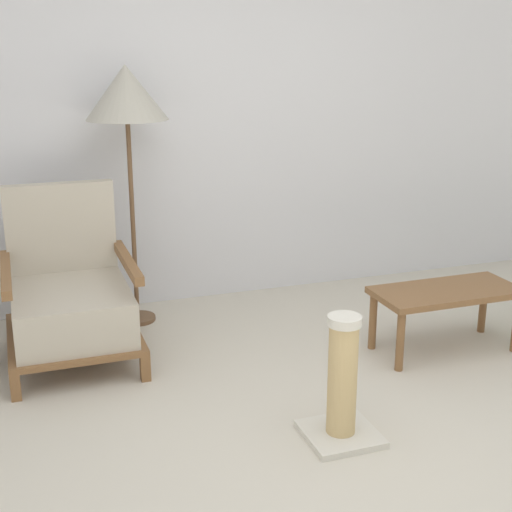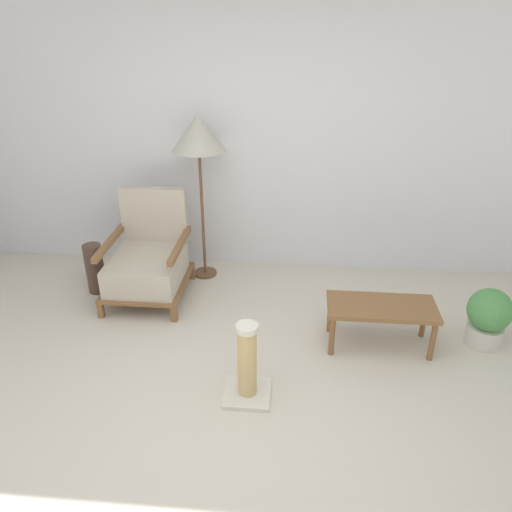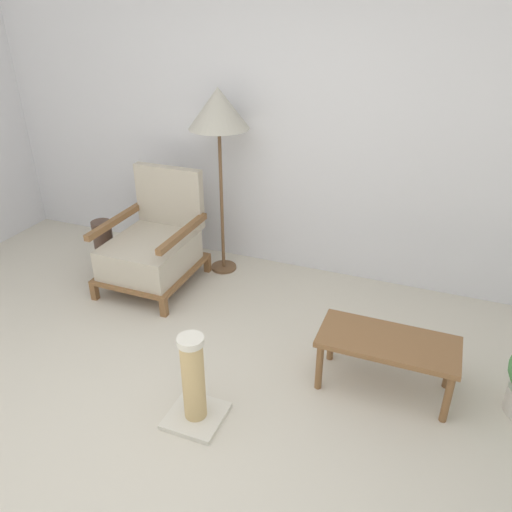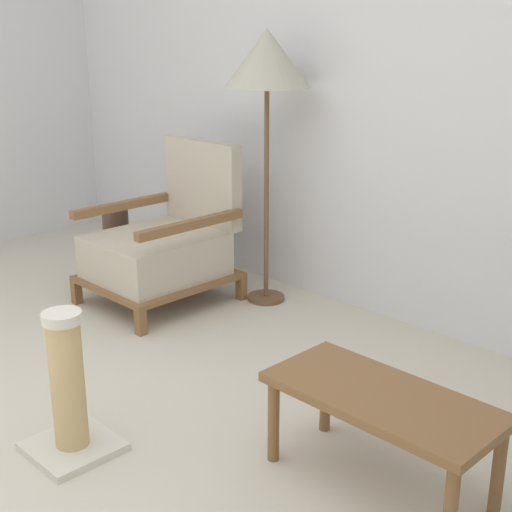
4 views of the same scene
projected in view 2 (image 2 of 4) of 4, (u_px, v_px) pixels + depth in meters
The scene contains 8 objects.
ground_plane at pixel (235, 451), 3.00m from camera, with size 14.00×14.00×0.00m, color beige.
wall_back at pixel (267, 132), 4.60m from camera, with size 8.00×0.06×2.70m.
armchair at pixel (148, 261), 4.47m from camera, with size 0.69×0.79×0.92m.
floor_lamp at pixel (198, 136), 4.35m from camera, with size 0.48×0.48×1.56m.
coffee_table at pixel (381, 311), 3.80m from camera, with size 0.82×0.38×0.37m.
vase at pixel (95, 268), 4.57m from camera, with size 0.17×0.17×0.47m, color #473328.
potted_plant at pixel (488, 316), 3.85m from camera, with size 0.34×0.34×0.48m.
scratching_post at pixel (247, 367), 3.32m from camera, with size 0.32×0.32×0.58m.
Camera 2 is at (0.32, -2.13, 2.40)m, focal length 35.00 mm.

